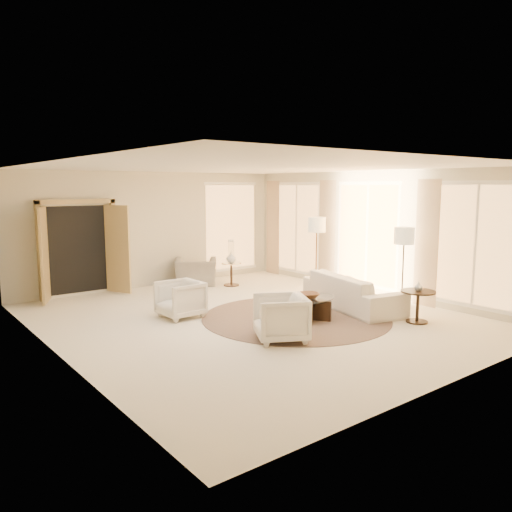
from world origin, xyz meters
TOP-DOWN VIEW (x-y plane):
  - room at (0.00, 0.00)m, footprint 7.04×8.04m
  - windows_right at (3.45, 0.10)m, footprint 0.10×6.40m
  - window_back_corner at (2.30, 3.95)m, footprint 1.70×0.10m
  - curtains_right at (3.40, 1.00)m, footprint 0.06×5.20m
  - french_doors at (-1.90, 3.82)m, footprint 1.95×0.66m
  - area_rug at (0.67, -0.47)m, footprint 3.83×3.83m
  - sofa at (2.09, -0.61)m, footprint 1.45×2.53m
  - armchair_left at (-1.02, 0.89)m, footprint 0.72×0.76m
  - armchair_right at (-0.46, -1.35)m, footprint 1.02×1.04m
  - accent_chair at (0.83, 3.40)m, footprint 1.21×1.10m
  - coffee_table at (0.75, -0.73)m, footprint 1.19×1.19m
  - end_table at (2.19, -2.07)m, footprint 0.62×0.62m
  - side_table at (1.47, 2.78)m, footprint 0.50×0.50m
  - floor_lamp_near at (2.90, 1.26)m, footprint 0.42×0.42m
  - floor_lamp_far at (2.90, -1.21)m, footprint 0.40×0.40m
  - bowl at (0.75, -0.73)m, footprint 0.50×0.50m
  - end_vase at (2.19, -2.07)m, footprint 0.19×0.19m
  - side_vase at (1.47, 2.78)m, footprint 0.28×0.28m

SIDE VIEW (x-z plane):
  - area_rug at x=0.67m, z-range 0.00..0.01m
  - coffee_table at x=0.75m, z-range 0.05..0.47m
  - sofa at x=2.09m, z-range 0.00..0.69m
  - side_table at x=1.47m, z-range 0.06..0.64m
  - armchair_left at x=-1.02m, z-range 0.00..0.76m
  - end_table at x=2.19m, z-range 0.11..0.70m
  - armchair_right at x=-0.46m, z-range 0.00..0.81m
  - accent_chair at x=0.83m, z-range 0.00..0.88m
  - bowl at x=0.75m, z-range 0.42..0.51m
  - end_vase at x=2.19m, z-range 0.58..0.74m
  - side_vase at x=1.47m, z-range 0.58..0.84m
  - french_doors at x=-1.90m, z-range -0.01..2.15m
  - curtains_right at x=3.40m, z-range 0.00..2.60m
  - windows_right at x=3.45m, z-range 0.15..2.55m
  - window_back_corner at x=2.30m, z-range 0.15..2.55m
  - floor_lamp_far at x=2.90m, z-range 0.58..2.22m
  - room at x=0.00m, z-range -0.02..2.81m
  - floor_lamp_near at x=2.90m, z-range 0.60..2.33m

